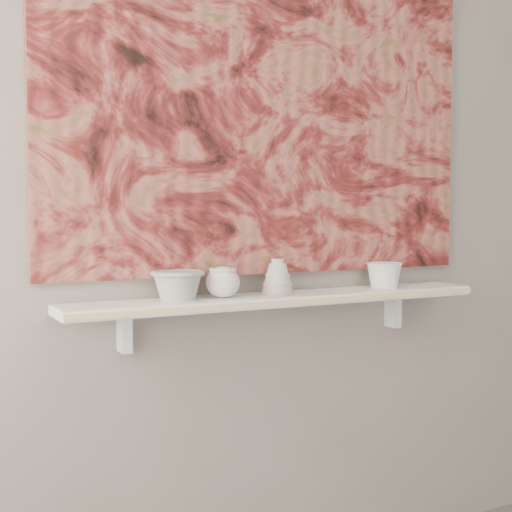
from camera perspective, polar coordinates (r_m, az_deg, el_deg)
wall_back at (r=2.31m, az=0.94°, el=7.58°), size 3.60×0.00×3.60m
shelf at (r=2.24m, az=2.10°, el=-3.45°), size 1.40×0.18×0.03m
shelf_stripe at (r=2.16m, az=3.33°, el=-3.71°), size 1.40×0.01×0.02m
bracket_left at (r=2.11m, az=-10.48°, el=-5.97°), size 0.03×0.06×0.12m
bracket_right at (r=2.57m, az=10.89°, el=-4.27°), size 0.03×0.06×0.12m
painting at (r=2.32m, az=1.12°, el=12.30°), size 1.50×0.02×1.10m
house_motif at (r=2.53m, az=10.23°, el=4.50°), size 0.09×0.00×0.08m
bowl_grey at (r=2.08m, az=-6.29°, el=-2.32°), size 0.18×0.18×0.09m
cup_cream at (r=2.14m, az=-2.68°, el=-2.11°), size 0.13×0.13×0.09m
bell_vessel at (r=2.22m, az=1.74°, el=-1.64°), size 0.13×0.13×0.11m
bowl_white at (r=2.45m, az=10.22°, el=-1.50°), size 0.12×0.12×0.09m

